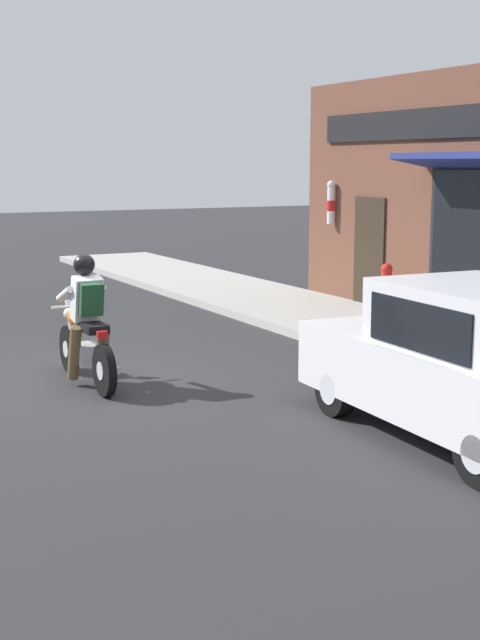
{
  "coord_description": "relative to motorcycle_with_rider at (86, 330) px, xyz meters",
  "views": [
    {
      "loc": [
        -3.49,
        -10.45,
        2.69
      ],
      "look_at": [
        1.12,
        -1.65,
        0.95
      ],
      "focal_mm": 50.0,
      "sensor_mm": 36.0,
      "label": 1
    }
  ],
  "objects": [
    {
      "name": "motorcycle_with_rider",
      "position": [
        0.0,
        0.0,
        0.0
      ],
      "size": [
        0.56,
        2.02,
        1.62
      ],
      "color": "black",
      "rests_on": "ground"
    },
    {
      "name": "fire_hydrant",
      "position": [
        5.94,
        1.83,
        -0.11
      ],
      "size": [
        0.36,
        0.24,
        0.88
      ],
      "color": "red",
      "rests_on": "sidewalk_curb"
    },
    {
      "name": "ground_plane",
      "position": [
        0.18,
        0.04,
        -0.68
      ],
      "size": [
        80.0,
        80.0,
        0.0
      ],
      "primitive_type": "plane",
      "color": "#2B2B2D"
    },
    {
      "name": "sidewalk_curb",
      "position": [
        5.07,
        3.04,
        -0.61
      ],
      "size": [
        2.6,
        22.0,
        0.14
      ],
      "primitive_type": "cube",
      "color": "#ADAAA3",
      "rests_on": "ground"
    },
    {
      "name": "car_hatchback",
      "position": [
        2.59,
        -3.91,
        0.09
      ],
      "size": [
        1.82,
        3.85,
        1.57
      ],
      "color": "black",
      "rests_on": "ground"
    }
  ]
}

